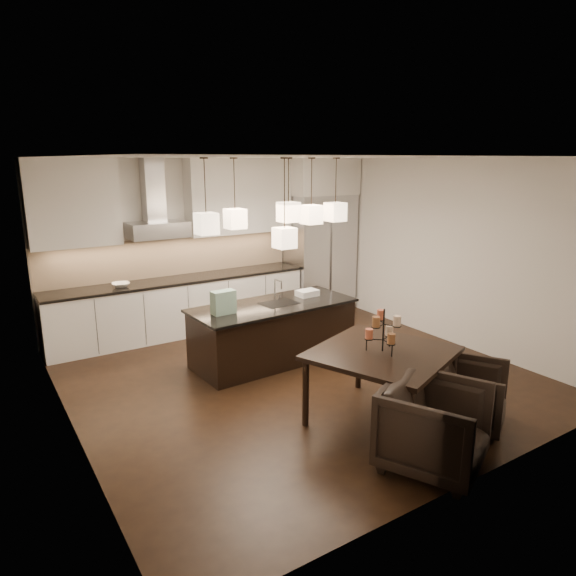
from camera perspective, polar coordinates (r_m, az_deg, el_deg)
floor at (r=6.88m, az=0.91°, el=-9.75°), size 5.50×5.50×0.02m
ceiling at (r=6.29m, az=1.02°, el=14.43°), size 5.50×5.50×0.02m
wall_back at (r=8.83m, az=-9.04°, el=4.99°), size 5.50×0.02×2.80m
wall_front at (r=4.50m, az=20.91°, el=-4.67°), size 5.50×0.02×2.80m
wall_left at (r=5.46m, az=-23.92°, el=-1.71°), size 0.02×5.50×2.80m
wall_right at (r=8.27m, az=17.14°, el=3.92°), size 0.02×5.50×2.80m
refrigerator at (r=9.60m, az=3.53°, el=3.90°), size 1.20×0.72×2.15m
fridge_panel at (r=9.45m, az=3.66°, el=12.28°), size 1.26×0.72×0.65m
lower_cabinets at (r=8.51m, az=-11.74°, el=-2.11°), size 4.21×0.62×0.88m
countertop at (r=8.40m, az=-11.89°, el=0.91°), size 4.21×0.66×0.04m
backsplash at (r=8.61m, az=-12.73°, el=3.46°), size 4.21×0.02×0.63m
upper_cab_left at (r=7.95m, az=-22.83°, el=8.71°), size 1.25×0.35×1.25m
upper_cab_right at (r=8.81m, az=-5.39°, el=10.16°), size 1.85×0.35×1.25m
hood_canopy at (r=8.20m, az=-14.28°, el=6.30°), size 0.90×0.52×0.24m
hood_chimney at (r=8.25m, az=-14.78°, el=10.50°), size 0.30×0.28×0.96m
fruit_bowl at (r=8.06m, az=-18.08°, el=0.34°), size 0.30×0.30×0.06m
island_body at (r=7.24m, az=-1.64°, el=-5.07°), size 2.28×1.00×0.79m
island_top at (r=7.12m, az=-1.66°, el=-1.92°), size 2.36×1.08×0.04m
faucet at (r=7.19m, az=-1.47°, el=-0.20°), size 0.10×0.22×0.34m
tote_bag at (r=6.69m, az=-7.19°, el=-1.58°), size 0.31×0.18×0.31m
food_container at (r=7.52m, az=2.16°, el=-0.56°), size 0.31×0.23×0.09m
dining_table at (r=5.73m, az=10.26°, el=-10.63°), size 1.72×1.72×0.80m
candelabra at (r=5.50m, az=10.55°, el=-4.63°), size 0.49×0.49×0.47m
candle_a at (r=5.64m, az=11.20°, el=-4.66°), size 0.10×0.10×0.11m
candle_b at (r=5.50m, az=8.99°, el=-5.04°), size 0.10×0.10×0.11m
candle_c at (r=5.40m, az=11.40°, el=-5.53°), size 0.10×0.10×0.11m
candle_d at (r=5.60m, az=10.25°, el=-2.93°), size 0.10×0.10×0.11m
candle_e at (r=5.35m, az=9.76°, el=-3.72°), size 0.10×0.10×0.11m
candle_f at (r=5.42m, az=12.02°, el=-3.58°), size 0.10×0.10×0.11m
armchair_left at (r=5.02m, az=15.94°, el=-14.64°), size 1.17×1.18×0.81m
armchair_right at (r=5.88m, az=19.32°, el=-11.08°), size 1.04×1.05×0.70m
pendant_a at (r=6.32m, az=-9.05°, el=7.07°), size 0.24×0.24×0.26m
pendant_b at (r=6.87m, az=-5.89°, el=7.66°), size 0.24×0.24×0.26m
pendant_c at (r=6.83m, az=0.05°, el=8.44°), size 0.24×0.24×0.26m
pendant_d at (r=7.20m, az=2.59°, el=8.16°), size 0.24×0.24×0.26m
pendant_e at (r=7.33m, az=5.27°, el=8.42°), size 0.24×0.24×0.26m
pendant_f at (r=6.55m, az=-0.39°, el=5.59°), size 0.24×0.24×0.26m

